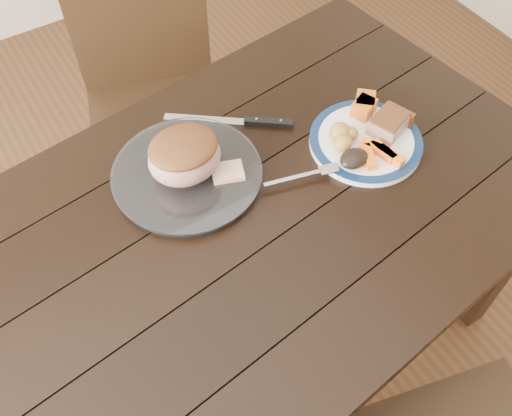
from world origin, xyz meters
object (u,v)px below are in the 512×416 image
serving_platter (187,175)px  carving_knife (253,121)px  dining_table (221,254)px  dinner_plate (365,142)px  pork_slice (389,124)px  chair_far (152,87)px  fork (307,175)px  roast_joint (185,157)px

serving_platter → carving_knife: (0.22, 0.07, -0.00)m
dining_table → serving_platter: size_ratio=5.11×
serving_platter → dinner_plate: bearing=-18.3°
dining_table → dinner_plate: size_ratio=6.33×
pork_slice → carving_knife: 0.33m
dining_table → chair_far: size_ratio=1.83×
chair_far → dinner_plate: bearing=128.9°
dining_table → dinner_plate: (0.42, 0.03, 0.10)m
dining_table → chair_far: (0.16, 0.73, -0.13)m
pork_slice → carving_knife: pork_slice is taller
chair_far → dinner_plate: size_ratio=3.47×
fork → roast_joint: size_ratio=1.07×
carving_knife → serving_platter: bearing=-124.9°
dining_table → carving_knife: bearing=45.5°
dinner_plate → serving_platter: (-0.41, 0.14, 0.00)m
fork → carving_knife: (-0.01, 0.22, -0.01)m
roast_joint → serving_platter: bearing=63.4°
dining_table → roast_joint: size_ratio=10.33×
dining_table → dinner_plate: 0.43m
serving_platter → fork: fork is taller
pork_slice → roast_joint: 0.49m
chair_far → roast_joint: 0.66m
dinner_plate → serving_platter: serving_platter is taller
pork_slice → serving_platter: bearing=163.3°
chair_far → serving_platter: chair_far is taller
pork_slice → roast_joint: bearing=163.3°
dining_table → dinner_plate: bearing=4.4°
carving_knife → fork: bearing=-50.2°
dinner_plate → chair_far: bearing=110.3°
chair_far → pork_slice: bearing=132.9°
dinner_plate → roast_joint: size_ratio=1.63×
chair_far → roast_joint: (-0.15, -0.57, 0.30)m
pork_slice → roast_joint: size_ratio=0.53×
dinner_plate → carving_knife: 0.28m
dining_table → roast_joint: 0.23m
chair_far → roast_joint: bearing=93.9°
chair_far → dinner_plate: chair_far is taller
roast_joint → carving_knife: roast_joint is taller
fork → pork_slice: bearing=17.4°
pork_slice → fork: bearing=-177.2°
dinner_plate → serving_platter: size_ratio=0.81×
chair_far → serving_platter: bearing=93.9°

